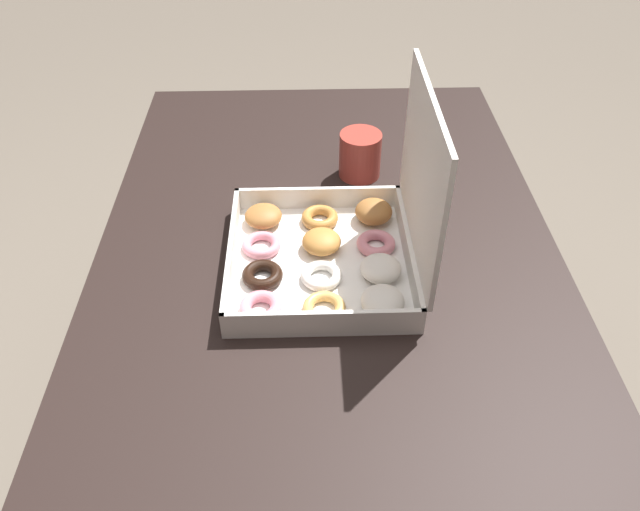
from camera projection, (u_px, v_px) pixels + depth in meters
ground_plane at (325, 455)px, 1.62m from camera, size 8.00×8.00×0.00m
dining_table at (327, 279)px, 1.20m from camera, size 1.21×0.83×0.73m
donut_box at (344, 240)px, 1.06m from camera, size 0.33×0.32×0.32m
coffee_mug at (360, 154)px, 1.27m from camera, size 0.09×0.09×0.09m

